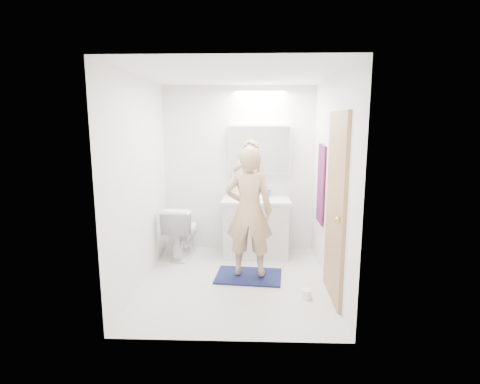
{
  "coord_description": "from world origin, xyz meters",
  "views": [
    {
      "loc": [
        0.21,
        -4.24,
        1.89
      ],
      "look_at": [
        0.05,
        0.25,
        1.05
      ],
      "focal_mm": 28.15,
      "sensor_mm": 36.0,
      "label": 1
    }
  ],
  "objects_px": {
    "toilet": "(182,231)",
    "toothbrush_cup": "(268,194)",
    "toilet_paper_roll": "(306,294)",
    "vanity_cabinet": "(256,228)",
    "soap_bottle_a": "(237,189)",
    "person": "(249,212)",
    "medicine_cabinet": "(260,150)",
    "soap_bottle_b": "(247,191)"
  },
  "relations": [
    {
      "from": "toothbrush_cup",
      "to": "toilet_paper_roll",
      "type": "height_order",
      "value": "toothbrush_cup"
    },
    {
      "from": "vanity_cabinet",
      "to": "medicine_cabinet",
      "type": "xyz_separation_m",
      "value": [
        0.05,
        0.21,
        1.11
      ]
    },
    {
      "from": "person",
      "to": "toilet_paper_roll",
      "type": "height_order",
      "value": "person"
    },
    {
      "from": "medicine_cabinet",
      "to": "soap_bottle_a",
      "type": "distance_m",
      "value": 0.65
    },
    {
      "from": "toilet",
      "to": "vanity_cabinet",
      "type": "bearing_deg",
      "value": -167.67
    },
    {
      "from": "person",
      "to": "toilet",
      "type": "bearing_deg",
      "value": -31.47
    },
    {
      "from": "vanity_cabinet",
      "to": "toilet",
      "type": "relative_size",
      "value": 1.21
    },
    {
      "from": "vanity_cabinet",
      "to": "soap_bottle_a",
      "type": "height_order",
      "value": "soap_bottle_a"
    },
    {
      "from": "soap_bottle_a",
      "to": "soap_bottle_b",
      "type": "xyz_separation_m",
      "value": [
        0.14,
        0.03,
        -0.04
      ]
    },
    {
      "from": "soap_bottle_a",
      "to": "person",
      "type": "bearing_deg",
      "value": -79.62
    },
    {
      "from": "soap_bottle_b",
      "to": "toilet_paper_roll",
      "type": "xyz_separation_m",
      "value": [
        0.67,
        -1.56,
        -0.85
      ]
    },
    {
      "from": "soap_bottle_a",
      "to": "toothbrush_cup",
      "type": "distance_m",
      "value": 0.45
    },
    {
      "from": "toilet",
      "to": "toothbrush_cup",
      "type": "distance_m",
      "value": 1.34
    },
    {
      "from": "vanity_cabinet",
      "to": "medicine_cabinet",
      "type": "bearing_deg",
      "value": 76.61
    },
    {
      "from": "person",
      "to": "soap_bottle_b",
      "type": "bearing_deg",
      "value": -82.43
    },
    {
      "from": "toilet",
      "to": "toothbrush_cup",
      "type": "relative_size",
      "value": 7.45
    },
    {
      "from": "person",
      "to": "soap_bottle_b",
      "type": "relative_size",
      "value": 10.06
    },
    {
      "from": "vanity_cabinet",
      "to": "toilet_paper_roll",
      "type": "relative_size",
      "value": 8.18
    },
    {
      "from": "vanity_cabinet",
      "to": "toilet_paper_roll",
      "type": "xyz_separation_m",
      "value": [
        0.54,
        -1.38,
        -0.34
      ]
    },
    {
      "from": "toothbrush_cup",
      "to": "toilet_paper_roll",
      "type": "bearing_deg",
      "value": -76.47
    },
    {
      "from": "person",
      "to": "toothbrush_cup",
      "type": "bearing_deg",
      "value": -99.61
    },
    {
      "from": "person",
      "to": "toothbrush_cup",
      "type": "distance_m",
      "value": 1.02
    },
    {
      "from": "toilet",
      "to": "soap_bottle_a",
      "type": "xyz_separation_m",
      "value": [
        0.77,
        0.27,
        0.57
      ]
    },
    {
      "from": "toilet",
      "to": "toilet_paper_roll",
      "type": "distance_m",
      "value": 2.05
    },
    {
      "from": "vanity_cabinet",
      "to": "toothbrush_cup",
      "type": "height_order",
      "value": "toothbrush_cup"
    },
    {
      "from": "vanity_cabinet",
      "to": "soap_bottle_b",
      "type": "xyz_separation_m",
      "value": [
        -0.13,
        0.18,
        0.51
      ]
    },
    {
      "from": "toilet_paper_roll",
      "to": "toilet",
      "type": "bearing_deg",
      "value": 141.49
    },
    {
      "from": "toilet",
      "to": "soap_bottle_a",
      "type": "distance_m",
      "value": 0.99
    },
    {
      "from": "medicine_cabinet",
      "to": "soap_bottle_b",
      "type": "height_order",
      "value": "medicine_cabinet"
    },
    {
      "from": "medicine_cabinet",
      "to": "soap_bottle_a",
      "type": "relative_size",
      "value": 3.78
    },
    {
      "from": "person",
      "to": "toothbrush_cup",
      "type": "height_order",
      "value": "person"
    },
    {
      "from": "medicine_cabinet",
      "to": "soap_bottle_b",
      "type": "bearing_deg",
      "value": -170.44
    },
    {
      "from": "toilet",
      "to": "soap_bottle_b",
      "type": "relative_size",
      "value": 4.76
    },
    {
      "from": "medicine_cabinet",
      "to": "toilet_paper_roll",
      "type": "relative_size",
      "value": 8.0
    },
    {
      "from": "medicine_cabinet",
      "to": "toothbrush_cup",
      "type": "height_order",
      "value": "medicine_cabinet"
    },
    {
      "from": "medicine_cabinet",
      "to": "toilet_paper_roll",
      "type": "bearing_deg",
      "value": -72.7
    },
    {
      "from": "soap_bottle_b",
      "to": "soap_bottle_a",
      "type": "bearing_deg",
      "value": -167.88
    },
    {
      "from": "soap_bottle_a",
      "to": "toilet_paper_roll",
      "type": "distance_m",
      "value": 1.94
    },
    {
      "from": "medicine_cabinet",
      "to": "toilet",
      "type": "relative_size",
      "value": 1.19
    },
    {
      "from": "medicine_cabinet",
      "to": "soap_bottle_a",
      "type": "height_order",
      "value": "medicine_cabinet"
    },
    {
      "from": "vanity_cabinet",
      "to": "soap_bottle_b",
      "type": "bearing_deg",
      "value": 125.46
    },
    {
      "from": "vanity_cabinet",
      "to": "toilet_paper_roll",
      "type": "bearing_deg",
      "value": -68.43
    }
  ]
}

